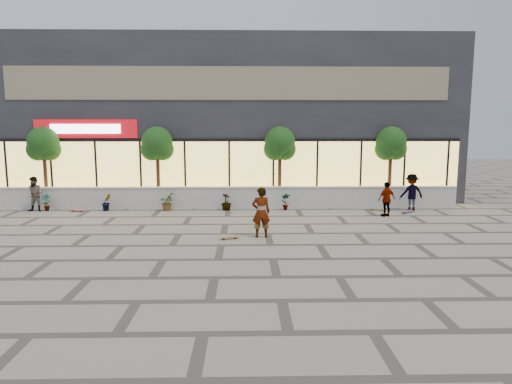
{
  "coord_description": "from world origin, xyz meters",
  "views": [
    {
      "loc": [
        0.83,
        -14.74,
        3.91
      ],
      "look_at": [
        1.23,
        3.39,
        1.3
      ],
      "focal_mm": 32.0,
      "sensor_mm": 36.0,
      "label": 1
    }
  ],
  "objects_px": {
    "tree_mideast": "(280,146)",
    "skater_center": "(261,212)",
    "skater_left": "(35,194)",
    "skater_right_far": "(411,193)",
    "skateboard_right_near": "(377,209)",
    "tree_midwest": "(157,146)",
    "skater_right_near": "(387,199)",
    "skateboard_right_far": "(407,211)",
    "tree_west": "(44,146)",
    "skateboard_center": "(229,237)",
    "skateboard_left": "(77,210)",
    "tree_east": "(391,145)"
  },
  "relations": [
    {
      "from": "skater_right_far",
      "to": "skateboard_center",
      "type": "relative_size",
      "value": 2.35
    },
    {
      "from": "tree_midwest",
      "to": "skateboard_right_near",
      "type": "bearing_deg",
      "value": -8.13
    },
    {
      "from": "tree_west",
      "to": "skater_right_far",
      "type": "bearing_deg",
      "value": -5.35
    },
    {
      "from": "tree_east",
      "to": "skateboard_right_near",
      "type": "distance_m",
      "value": 3.43
    },
    {
      "from": "tree_west",
      "to": "skater_center",
      "type": "bearing_deg",
      "value": -32.46
    },
    {
      "from": "tree_midwest",
      "to": "skater_left",
      "type": "distance_m",
      "value": 6.0
    },
    {
      "from": "skater_right_near",
      "to": "skateboard_center",
      "type": "height_order",
      "value": "skater_right_near"
    },
    {
      "from": "skater_right_near",
      "to": "skater_right_far",
      "type": "distance_m",
      "value": 2.0
    },
    {
      "from": "skater_right_far",
      "to": "skater_right_near",
      "type": "bearing_deg",
      "value": 33.66
    },
    {
      "from": "skateboard_right_far",
      "to": "tree_east",
      "type": "bearing_deg",
      "value": 58.15
    },
    {
      "from": "skateboard_left",
      "to": "tree_west",
      "type": "bearing_deg",
      "value": 157.95
    },
    {
      "from": "skater_left",
      "to": "skateboard_right_far",
      "type": "height_order",
      "value": "skater_left"
    },
    {
      "from": "tree_east",
      "to": "skateboard_right_far",
      "type": "bearing_deg",
      "value": -85.18
    },
    {
      "from": "tree_midwest",
      "to": "skateboard_right_far",
      "type": "distance_m",
      "value": 12.23
    },
    {
      "from": "tree_east",
      "to": "skater_center",
      "type": "bearing_deg",
      "value": -135.23
    },
    {
      "from": "tree_midwest",
      "to": "skater_center",
      "type": "height_order",
      "value": "tree_midwest"
    },
    {
      "from": "skater_right_near",
      "to": "tree_mideast",
      "type": "bearing_deg",
      "value": -56.37
    },
    {
      "from": "skater_right_far",
      "to": "skateboard_left",
      "type": "height_order",
      "value": "skater_right_far"
    },
    {
      "from": "tree_mideast",
      "to": "tree_midwest",
      "type": "bearing_deg",
      "value": 180.0
    },
    {
      "from": "tree_midwest",
      "to": "skater_right_far",
      "type": "distance_m",
      "value": 12.33
    },
    {
      "from": "skateboard_left",
      "to": "skateboard_center",
      "type": "bearing_deg",
      "value": -21.81
    },
    {
      "from": "skater_right_far",
      "to": "skateboard_center",
      "type": "distance_m",
      "value": 9.83
    },
    {
      "from": "tree_midwest",
      "to": "skateboard_right_far",
      "type": "bearing_deg",
      "value": -10.39
    },
    {
      "from": "skater_center",
      "to": "skateboard_right_far",
      "type": "xyz_separation_m",
      "value": [
        6.82,
        4.45,
        -0.83
      ]
    },
    {
      "from": "skateboard_right_near",
      "to": "skateboard_right_far",
      "type": "relative_size",
      "value": 1.0
    },
    {
      "from": "tree_midwest",
      "to": "skater_left",
      "type": "relative_size",
      "value": 2.41
    },
    {
      "from": "skater_right_far",
      "to": "skateboard_center",
      "type": "bearing_deg",
      "value": 26.63
    },
    {
      "from": "skater_right_far",
      "to": "skateboard_right_near",
      "type": "distance_m",
      "value": 1.73
    },
    {
      "from": "tree_west",
      "to": "skater_center",
      "type": "height_order",
      "value": "tree_west"
    },
    {
      "from": "skateboard_center",
      "to": "skateboard_right_near",
      "type": "distance_m",
      "value": 8.63
    },
    {
      "from": "tree_west",
      "to": "skateboard_left",
      "type": "xyz_separation_m",
      "value": [
        2.01,
        -1.5,
        -2.91
      ]
    },
    {
      "from": "skateboard_left",
      "to": "tree_east",
      "type": "bearing_deg",
      "value": 20.46
    },
    {
      "from": "skater_right_far",
      "to": "skater_center",
      "type": "bearing_deg",
      "value": 29.0
    },
    {
      "from": "skater_left",
      "to": "skateboard_right_far",
      "type": "distance_m",
      "value": 17.13
    },
    {
      "from": "skater_center",
      "to": "skater_right_far",
      "type": "distance_m",
      "value": 8.71
    },
    {
      "from": "skater_right_near",
      "to": "skateboard_right_far",
      "type": "relative_size",
      "value": 2.12
    },
    {
      "from": "skater_right_far",
      "to": "skater_left",
      "type": "bearing_deg",
      "value": -6.39
    },
    {
      "from": "tree_east",
      "to": "skater_center",
      "type": "distance_m",
      "value": 9.58
    },
    {
      "from": "tree_midwest",
      "to": "skateboard_center",
      "type": "relative_size",
      "value": 5.29
    },
    {
      "from": "skater_right_far",
      "to": "tree_midwest",
      "type": "bearing_deg",
      "value": -13.37
    },
    {
      "from": "skateboard_center",
      "to": "skateboard_right_near",
      "type": "bearing_deg",
      "value": 18.25
    },
    {
      "from": "skateboard_center",
      "to": "skateboard_left",
      "type": "relative_size",
      "value": 0.99
    },
    {
      "from": "tree_west",
      "to": "skateboard_right_near",
      "type": "height_order",
      "value": "tree_west"
    },
    {
      "from": "tree_mideast",
      "to": "skater_center",
      "type": "xyz_separation_m",
      "value": [
        -1.14,
        -6.59,
        -2.08
      ]
    },
    {
      "from": "tree_midwest",
      "to": "skateboard_left",
      "type": "distance_m",
      "value": 4.79
    },
    {
      "from": "skateboard_left",
      "to": "skateboard_right_near",
      "type": "height_order",
      "value": "skateboard_left"
    },
    {
      "from": "skateboard_center",
      "to": "skater_center",
      "type": "bearing_deg",
      "value": -6.26
    },
    {
      "from": "tree_mideast",
      "to": "skateboard_right_near",
      "type": "height_order",
      "value": "tree_mideast"
    },
    {
      "from": "tree_mideast",
      "to": "skateboard_center",
      "type": "xyz_separation_m",
      "value": [
        -2.26,
        -6.87,
        -2.91
      ]
    },
    {
      "from": "skater_center",
      "to": "skater_left",
      "type": "bearing_deg",
      "value": -32.92
    }
  ]
}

